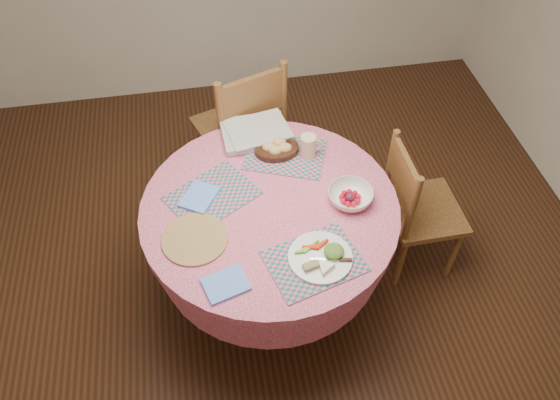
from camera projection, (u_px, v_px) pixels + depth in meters
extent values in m
plane|color=#331C0F|center=(272.00, 290.00, 3.15)|extent=(4.00, 4.00, 0.00)
cylinder|color=pink|center=(270.00, 208.00, 2.61)|extent=(1.24, 1.24, 0.04)
cone|color=pink|center=(270.00, 230.00, 2.73)|extent=(1.24, 1.24, 0.30)
cylinder|color=black|center=(271.00, 269.00, 2.99)|extent=(0.14, 0.14, 0.44)
cylinder|color=black|center=(271.00, 287.00, 3.13)|extent=(0.56, 0.56, 0.06)
cube|color=brown|center=(424.00, 211.00, 3.01)|extent=(0.40, 0.41, 0.04)
cylinder|color=brown|center=(454.00, 253.00, 3.07)|extent=(0.04, 0.04, 0.42)
cylinder|color=brown|center=(432.00, 209.00, 3.29)|extent=(0.04, 0.04, 0.42)
cylinder|color=brown|center=(400.00, 262.00, 3.03)|extent=(0.04, 0.04, 0.42)
cylinder|color=brown|center=(382.00, 216.00, 3.25)|extent=(0.04, 0.04, 0.42)
cylinder|color=brown|center=(412.00, 211.00, 2.70)|extent=(0.04, 0.04, 0.47)
cylinder|color=brown|center=(390.00, 164.00, 2.92)|extent=(0.04, 0.04, 0.47)
cube|color=brown|center=(403.00, 174.00, 2.74)|extent=(0.03, 0.34, 0.22)
cube|color=brown|center=(239.00, 129.00, 3.36)|extent=(0.60, 0.59, 0.04)
cylinder|color=brown|center=(255.00, 131.00, 3.71)|extent=(0.06, 0.06, 0.49)
cylinder|color=brown|center=(202.00, 150.00, 3.58)|extent=(0.06, 0.06, 0.49)
cylinder|color=brown|center=(281.00, 164.00, 3.50)|extent=(0.06, 0.06, 0.49)
cylinder|color=brown|center=(227.00, 186.00, 3.37)|extent=(0.06, 0.06, 0.49)
cylinder|color=brown|center=(283.00, 102.00, 3.10)|extent=(0.06, 0.06, 0.54)
cylinder|color=brown|center=(221.00, 124.00, 2.97)|extent=(0.06, 0.06, 0.54)
cube|color=brown|center=(252.00, 97.00, 2.96)|extent=(0.38, 0.16, 0.26)
cube|color=#137060|center=(314.00, 261.00, 2.38)|extent=(0.47, 0.40, 0.01)
cube|color=#137060|center=(212.00, 195.00, 2.63)|extent=(0.50, 0.46, 0.01)
cube|color=#137060|center=(285.00, 155.00, 2.82)|extent=(0.48, 0.43, 0.01)
cylinder|color=olive|center=(195.00, 239.00, 2.45)|extent=(0.30, 0.30, 0.01)
cube|color=#6297FC|center=(226.00, 284.00, 2.29)|extent=(0.21, 0.18, 0.01)
cube|color=#6297FC|center=(199.00, 197.00, 2.61)|extent=(0.21, 0.23, 0.01)
cylinder|color=white|center=(320.00, 257.00, 2.38)|extent=(0.28, 0.28, 0.01)
ellipsoid|color=#316623|center=(335.00, 254.00, 2.36)|extent=(0.11, 0.11, 0.04)
cylinder|color=#FFF9CC|center=(322.00, 267.00, 2.32)|extent=(0.12, 0.12, 0.02)
cube|color=#937B54|center=(308.00, 264.00, 2.33)|extent=(0.07, 0.05, 0.02)
cube|color=silver|center=(326.00, 261.00, 2.35)|extent=(0.15, 0.04, 0.00)
cylinder|color=black|center=(277.00, 149.00, 2.82)|extent=(0.23, 0.23, 0.03)
ellipsoid|color=#E0C772|center=(269.00, 145.00, 2.78)|extent=(0.07, 0.06, 0.05)
ellipsoid|color=#E0C772|center=(279.00, 140.00, 2.81)|extent=(0.07, 0.06, 0.05)
ellipsoid|color=#E0C772|center=(285.00, 146.00, 2.78)|extent=(0.07, 0.06, 0.05)
ellipsoid|color=#E0C772|center=(276.00, 149.00, 2.77)|extent=(0.07, 0.06, 0.05)
cylinder|color=beige|center=(308.00, 146.00, 2.77)|extent=(0.08, 0.08, 0.12)
torus|color=beige|center=(316.00, 145.00, 2.77)|extent=(0.07, 0.01, 0.07)
imported|color=white|center=(350.00, 196.00, 2.59)|extent=(0.27, 0.27, 0.07)
sphere|color=red|center=(358.00, 197.00, 2.60)|extent=(0.03, 0.03, 0.03)
sphere|color=red|center=(355.00, 193.00, 2.61)|extent=(0.03, 0.03, 0.03)
sphere|color=red|center=(349.00, 192.00, 2.62)|extent=(0.03, 0.03, 0.03)
sphere|color=red|center=(344.00, 193.00, 2.61)|extent=(0.03, 0.03, 0.03)
sphere|color=red|center=(342.00, 197.00, 2.60)|extent=(0.03, 0.03, 0.03)
sphere|color=red|center=(343.00, 201.00, 2.58)|extent=(0.03, 0.03, 0.03)
sphere|color=red|center=(348.00, 204.00, 2.57)|extent=(0.03, 0.03, 0.03)
sphere|color=red|center=(354.00, 204.00, 2.57)|extent=(0.03, 0.03, 0.03)
sphere|color=red|center=(358.00, 201.00, 2.58)|extent=(0.03, 0.03, 0.03)
sphere|color=#4E1631|center=(350.00, 197.00, 2.59)|extent=(0.05, 0.05, 0.05)
cube|color=silver|center=(254.00, 133.00, 2.90)|extent=(0.35, 0.28, 0.03)
cube|color=silver|center=(258.00, 129.00, 2.89)|extent=(0.36, 0.31, 0.01)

